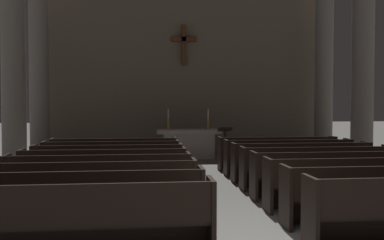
# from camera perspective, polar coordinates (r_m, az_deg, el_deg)

# --- Properties ---
(pew_left_row_1) EXTENTS (3.46, 0.50, 0.95)m
(pew_left_row_1) POSITION_cam_1_polar(r_m,az_deg,el_deg) (5.40, -15.96, -12.97)
(pew_left_row_1) COLOR black
(pew_left_row_1) RESTS_ON ground
(pew_left_row_2) EXTENTS (3.46, 0.50, 0.95)m
(pew_left_row_2) POSITION_cam_1_polar(r_m,az_deg,el_deg) (6.31, -14.47, -10.75)
(pew_left_row_2) COLOR black
(pew_left_row_2) RESTS_ON ground
(pew_left_row_3) EXTENTS (3.46, 0.50, 0.95)m
(pew_left_row_3) POSITION_cam_1_polar(r_m,az_deg,el_deg) (7.24, -13.38, -9.09)
(pew_left_row_3) COLOR black
(pew_left_row_3) RESTS_ON ground
(pew_left_row_4) EXTENTS (3.46, 0.50, 0.95)m
(pew_left_row_4) POSITION_cam_1_polar(r_m,az_deg,el_deg) (8.17, -12.54, -7.80)
(pew_left_row_4) COLOR black
(pew_left_row_4) RESTS_ON ground
(pew_left_row_5) EXTENTS (3.46, 0.50, 0.95)m
(pew_left_row_5) POSITION_cam_1_polar(r_m,az_deg,el_deg) (9.11, -11.87, -6.78)
(pew_left_row_5) COLOR black
(pew_left_row_5) RESTS_ON ground
(pew_left_row_6) EXTENTS (3.46, 0.50, 0.95)m
(pew_left_row_6) POSITION_cam_1_polar(r_m,az_deg,el_deg) (10.05, -11.33, -5.95)
(pew_left_row_6) COLOR black
(pew_left_row_6) RESTS_ON ground
(pew_left_row_7) EXTENTS (3.46, 0.50, 0.95)m
(pew_left_row_7) POSITION_cam_1_polar(r_m,az_deg,el_deg) (10.99, -10.89, -5.26)
(pew_left_row_7) COLOR black
(pew_left_row_7) RESTS_ON ground
(pew_left_row_8) EXTENTS (3.46, 0.50, 0.95)m
(pew_left_row_8) POSITION_cam_1_polar(r_m,az_deg,el_deg) (11.93, -10.51, -4.67)
(pew_left_row_8) COLOR black
(pew_left_row_8) RESTS_ON ground
(pew_right_row_3) EXTENTS (3.46, 0.50, 0.95)m
(pew_right_row_3) POSITION_cam_1_polar(r_m,az_deg,el_deg) (8.12, 21.99, -7.96)
(pew_right_row_3) COLOR black
(pew_right_row_3) RESTS_ON ground
(pew_right_row_4) EXTENTS (3.46, 0.50, 0.95)m
(pew_right_row_4) POSITION_cam_1_polar(r_m,az_deg,el_deg) (8.96, 19.08, -6.99)
(pew_right_row_4) COLOR black
(pew_right_row_4) RESTS_ON ground
(pew_right_row_5) EXTENTS (3.46, 0.50, 0.95)m
(pew_right_row_5) POSITION_cam_1_polar(r_m,az_deg,el_deg) (9.83, 16.69, -6.17)
(pew_right_row_5) COLOR black
(pew_right_row_5) RESTS_ON ground
(pew_right_row_6) EXTENTS (3.46, 0.50, 0.95)m
(pew_right_row_6) POSITION_cam_1_polar(r_m,az_deg,el_deg) (10.70, 14.69, -5.48)
(pew_right_row_6) COLOR black
(pew_right_row_6) RESTS_ON ground
(pew_right_row_7) EXTENTS (3.46, 0.50, 0.95)m
(pew_right_row_7) POSITION_cam_1_polar(r_m,az_deg,el_deg) (11.59, 13.00, -4.89)
(pew_right_row_7) COLOR black
(pew_right_row_7) RESTS_ON ground
(pew_right_row_8) EXTENTS (3.46, 0.50, 0.95)m
(pew_right_row_8) POSITION_cam_1_polar(r_m,az_deg,el_deg) (12.49, 11.56, -4.38)
(pew_right_row_8) COLOR black
(pew_right_row_8) RESTS_ON ground
(column_left_third) EXTENTS (0.99, 0.99, 6.71)m
(column_left_third) POSITION_cam_1_polar(r_m,az_deg,el_deg) (12.88, -23.19, 8.12)
(column_left_third) COLOR gray
(column_left_third) RESTS_ON ground
(column_right_third) EXTENTS (0.99, 0.99, 6.71)m
(column_right_third) POSITION_cam_1_polar(r_m,az_deg,el_deg) (13.99, 22.25, 7.64)
(column_right_third) COLOR gray
(column_right_third) RESTS_ON ground
(column_left_fourth) EXTENTS (0.99, 0.99, 6.71)m
(column_left_fourth) POSITION_cam_1_polar(r_m,az_deg,el_deg) (15.59, -20.13, 7.08)
(column_left_fourth) COLOR gray
(column_left_fourth) RESTS_ON ground
(column_right_fourth) EXTENTS (0.99, 0.99, 6.71)m
(column_right_fourth) POSITION_cam_1_polar(r_m,az_deg,el_deg) (16.53, 17.54, 6.81)
(column_right_fourth) COLOR gray
(column_right_fourth) RESTS_ON ground
(altar) EXTENTS (2.20, 0.90, 1.01)m
(altar) POSITION_cam_1_polar(r_m,az_deg,el_deg) (14.65, -0.51, -3.17)
(altar) COLOR #BCB7AD
(altar) RESTS_ON ground
(candlestick_left) EXTENTS (0.16, 0.16, 0.72)m
(candlestick_left) POSITION_cam_1_polar(r_m,az_deg,el_deg) (14.55, -3.25, -0.41)
(candlestick_left) COLOR #B79338
(candlestick_left) RESTS_ON altar
(candlestick_right) EXTENTS (0.16, 0.16, 0.72)m
(candlestick_right) POSITION_cam_1_polar(r_m,az_deg,el_deg) (14.69, 2.21, -0.38)
(candlestick_right) COLOR #B79338
(candlestick_right) RESTS_ON altar
(apse_with_cross) EXTENTS (11.39, 0.44, 7.63)m
(apse_with_cross) POSITION_cam_1_polar(r_m,az_deg,el_deg) (16.67, -1.20, 8.76)
(apse_with_cross) COLOR gray
(apse_with_cross) RESTS_ON ground
(lectern) EXTENTS (0.44, 0.36, 1.15)m
(lectern) POSITION_cam_1_polar(r_m,az_deg,el_deg) (13.62, 4.52, -3.52)
(lectern) COLOR black
(lectern) RESTS_ON ground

